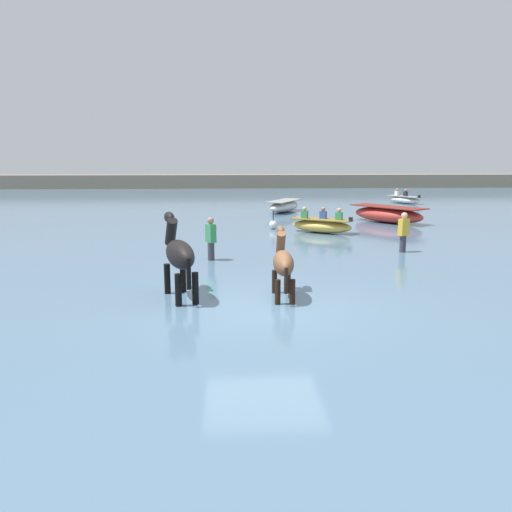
{
  "coord_description": "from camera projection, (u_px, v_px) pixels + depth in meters",
  "views": [
    {
      "loc": [
        -0.71,
        -9.85,
        3.33
      ],
      "look_at": [
        -0.0,
        2.77,
        0.84
      ],
      "focal_mm": 34.88,
      "sensor_mm": 36.0,
      "label": 1
    }
  ],
  "objects": [
    {
      "name": "horse_lead_black",
      "position": [
        179.0,
        256.0,
        10.68
      ],
      "size": [
        0.98,
        1.95,
        2.14
      ],
      "color": "black",
      "rests_on": "ground"
    },
    {
      "name": "boat_distant_west",
      "position": [
        388.0,
        214.0,
        23.52
      ],
      "size": [
        3.27,
        3.81,
        0.76
      ],
      "color": "#BC382D",
      "rests_on": "water_surface"
    },
    {
      "name": "person_wading_close",
      "position": [
        211.0,
        243.0,
        14.75
      ],
      "size": [
        0.34,
        0.38,
        1.63
      ],
      "color": "#383842",
      "rests_on": "ground"
    },
    {
      "name": "ground_plane",
      "position": [
        264.0,
        321.0,
        10.33
      ],
      "size": [
        120.0,
        120.0,
        0.0
      ],
      "primitive_type": "plane",
      "color": "#666051"
    },
    {
      "name": "boat_mid_channel",
      "position": [
        404.0,
        199.0,
        33.59
      ],
      "size": [
        1.9,
        2.78,
        0.97
      ],
      "color": "silver",
      "rests_on": "water_surface"
    },
    {
      "name": "water_surface",
      "position": [
        246.0,
        238.0,
        20.1
      ],
      "size": [
        90.0,
        90.0,
        0.34
      ],
      "primitive_type": "cube",
      "color": "slate",
      "rests_on": "ground"
    },
    {
      "name": "far_shoreline",
      "position": [
        235.0,
        183.0,
        51.22
      ],
      "size": [
        80.0,
        2.4,
        1.69
      ],
      "primitive_type": "cube",
      "color": "gray",
      "rests_on": "ground"
    },
    {
      "name": "person_onlooker_left",
      "position": [
        403.0,
        236.0,
        16.03
      ],
      "size": [
        0.38,
        0.32,
        1.63
      ],
      "color": "#383842",
      "rests_on": "ground"
    },
    {
      "name": "boat_far_inshore",
      "position": [
        284.0,
        206.0,
        28.22
      ],
      "size": [
        2.56,
        3.44,
        0.65
      ],
      "color": "silver",
      "rests_on": "water_surface"
    },
    {
      "name": "boat_near_port",
      "position": [
        322.0,
        225.0,
        20.3
      ],
      "size": [
        2.66,
        2.18,
        1.05
      ],
      "color": "gold",
      "rests_on": "water_surface"
    },
    {
      "name": "horse_trailing_bay",
      "position": [
        283.0,
        264.0,
        10.72
      ],
      "size": [
        0.46,
        1.67,
        1.82
      ],
      "color": "brown",
      "rests_on": "ground"
    },
    {
      "name": "channel_buoy",
      "position": [
        273.0,
        225.0,
        21.36
      ],
      "size": [
        0.35,
        0.35,
        0.8
      ],
      "color": "silver",
      "rests_on": "water_surface"
    }
  ]
}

